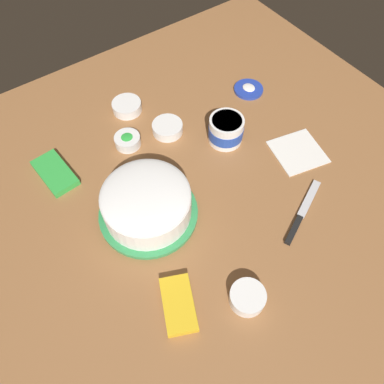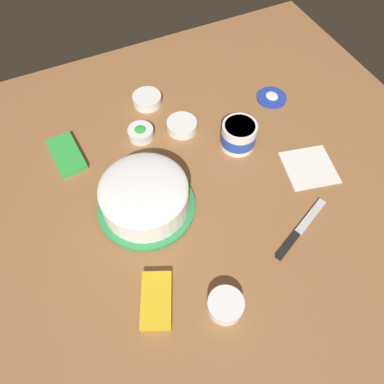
{
  "view_description": "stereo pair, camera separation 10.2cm",
  "coord_description": "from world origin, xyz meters",
  "px_view_note": "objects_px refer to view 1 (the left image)",
  "views": [
    {
      "loc": [
        0.46,
        -0.4,
        0.93
      ],
      "look_at": [
        -0.02,
        -0.07,
        0.04
      ],
      "focal_mm": 34.96,
      "sensor_mm": 36.0,
      "label": 1
    },
    {
      "loc": [
        0.51,
        -0.32,
        0.93
      ],
      "look_at": [
        -0.02,
        -0.07,
        0.04
      ],
      "focal_mm": 34.96,
      "sensor_mm": 36.0,
      "label": 2
    }
  ],
  "objects_px": {
    "sprinkle_bowl_green": "(128,140)",
    "sprinkle_bowl_rainbow": "(167,128)",
    "spreading_knife": "(300,217)",
    "sprinkle_bowl_pink": "(127,106)",
    "frosting_tub": "(226,130)",
    "frosted_cake": "(147,204)",
    "candy_box_lower": "(178,304)",
    "frosting_tub_lid": "(249,89)",
    "paper_napkin": "(298,151)",
    "candy_box_upper": "(55,173)",
    "sprinkle_bowl_orange": "(247,297)"
  },
  "relations": [
    {
      "from": "frosted_cake",
      "to": "sprinkle_bowl_rainbow",
      "type": "bearing_deg",
      "value": 137.13
    },
    {
      "from": "paper_napkin",
      "to": "sprinkle_bowl_rainbow",
      "type": "bearing_deg",
      "value": -137.07
    },
    {
      "from": "sprinkle_bowl_green",
      "to": "paper_napkin",
      "type": "height_order",
      "value": "sprinkle_bowl_green"
    },
    {
      "from": "spreading_knife",
      "to": "sprinkle_bowl_pink",
      "type": "bearing_deg",
      "value": -164.0
    },
    {
      "from": "frosting_tub",
      "to": "candy_box_upper",
      "type": "height_order",
      "value": "frosting_tub"
    },
    {
      "from": "sprinkle_bowl_orange",
      "to": "sprinkle_bowl_rainbow",
      "type": "distance_m",
      "value": 0.6
    },
    {
      "from": "frosting_tub_lid",
      "to": "sprinkle_bowl_green",
      "type": "xyz_separation_m",
      "value": [
        -0.03,
        -0.48,
        0.01
      ]
    },
    {
      "from": "sprinkle_bowl_green",
      "to": "sprinkle_bowl_rainbow",
      "type": "relative_size",
      "value": 0.82
    },
    {
      "from": "spreading_knife",
      "to": "sprinkle_bowl_pink",
      "type": "xyz_separation_m",
      "value": [
        -0.65,
        -0.19,
        0.01
      ]
    },
    {
      "from": "spreading_knife",
      "to": "sprinkle_bowl_orange",
      "type": "bearing_deg",
      "value": -71.14
    },
    {
      "from": "frosting_tub",
      "to": "frosting_tub_lid",
      "type": "xyz_separation_m",
      "value": [
        -0.13,
        0.21,
        -0.04
      ]
    },
    {
      "from": "frosting_tub_lid",
      "to": "candy_box_lower",
      "type": "height_order",
      "value": "candy_box_lower"
    },
    {
      "from": "candy_box_lower",
      "to": "frosting_tub",
      "type": "bearing_deg",
      "value": 154.02
    },
    {
      "from": "sprinkle_bowl_rainbow",
      "to": "paper_napkin",
      "type": "height_order",
      "value": "sprinkle_bowl_rainbow"
    },
    {
      "from": "frosted_cake",
      "to": "frosting_tub_lid",
      "type": "distance_m",
      "value": 0.61
    },
    {
      "from": "frosting_tub_lid",
      "to": "sprinkle_bowl_pink",
      "type": "bearing_deg",
      "value": -112.06
    },
    {
      "from": "sprinkle_bowl_green",
      "to": "sprinkle_bowl_pink",
      "type": "relative_size",
      "value": 0.83
    },
    {
      "from": "sprinkle_bowl_green",
      "to": "sprinkle_bowl_pink",
      "type": "xyz_separation_m",
      "value": [
        -0.14,
        0.07,
        -0.0
      ]
    },
    {
      "from": "frosted_cake",
      "to": "candy_box_upper",
      "type": "bearing_deg",
      "value": -150.37
    },
    {
      "from": "spreading_knife",
      "to": "sprinkle_bowl_orange",
      "type": "height_order",
      "value": "sprinkle_bowl_orange"
    },
    {
      "from": "sprinkle_bowl_green",
      "to": "sprinkle_bowl_rainbow",
      "type": "height_order",
      "value": "sprinkle_bowl_green"
    },
    {
      "from": "spreading_knife",
      "to": "frosted_cake",
      "type": "bearing_deg",
      "value": -126.77
    },
    {
      "from": "spreading_knife",
      "to": "paper_napkin",
      "type": "xyz_separation_m",
      "value": [
        -0.18,
        0.16,
        -0.0
      ]
    },
    {
      "from": "sprinkle_bowl_pink",
      "to": "candy_box_lower",
      "type": "xyz_separation_m",
      "value": [
        0.66,
        -0.23,
        -0.01
      ]
    },
    {
      "from": "frosted_cake",
      "to": "sprinkle_bowl_pink",
      "type": "relative_size",
      "value": 2.82
    },
    {
      "from": "frosting_tub_lid",
      "to": "sprinkle_bowl_green",
      "type": "bearing_deg",
      "value": -93.43
    },
    {
      "from": "frosted_cake",
      "to": "paper_napkin",
      "type": "height_order",
      "value": "frosted_cake"
    },
    {
      "from": "frosting_tub",
      "to": "paper_napkin",
      "type": "bearing_deg",
      "value": 41.5
    },
    {
      "from": "paper_napkin",
      "to": "sprinkle_bowl_pink",
      "type": "bearing_deg",
      "value": -143.57
    },
    {
      "from": "sprinkle_bowl_green",
      "to": "frosting_tub",
      "type": "bearing_deg",
      "value": 58.81
    },
    {
      "from": "sprinkle_bowl_rainbow",
      "to": "candy_box_lower",
      "type": "height_order",
      "value": "sprinkle_bowl_rainbow"
    },
    {
      "from": "candy_box_lower",
      "to": "paper_napkin",
      "type": "height_order",
      "value": "candy_box_lower"
    },
    {
      "from": "frosting_tub",
      "to": "paper_napkin",
      "type": "height_order",
      "value": "frosting_tub"
    },
    {
      "from": "sprinkle_bowl_rainbow",
      "to": "paper_napkin",
      "type": "distance_m",
      "value": 0.43
    },
    {
      "from": "frosted_cake",
      "to": "paper_napkin",
      "type": "relative_size",
      "value": 1.87
    },
    {
      "from": "frosting_tub",
      "to": "sprinkle_bowl_green",
      "type": "relative_size",
      "value": 1.35
    },
    {
      "from": "sprinkle_bowl_rainbow",
      "to": "candy_box_lower",
      "type": "relative_size",
      "value": 0.71
    },
    {
      "from": "frosted_cake",
      "to": "candy_box_lower",
      "type": "distance_m",
      "value": 0.28
    },
    {
      "from": "frosted_cake",
      "to": "candy_box_lower",
      "type": "bearing_deg",
      "value": -16.14
    },
    {
      "from": "frosting_tub_lid",
      "to": "frosting_tub",
      "type": "bearing_deg",
      "value": -57.6
    },
    {
      "from": "frosting_tub",
      "to": "sprinkle_bowl_rainbow",
      "type": "distance_m",
      "value": 0.19
    },
    {
      "from": "frosting_tub_lid",
      "to": "candy_box_lower",
      "type": "relative_size",
      "value": 0.74
    },
    {
      "from": "paper_napkin",
      "to": "candy_box_upper",
      "type": "bearing_deg",
      "value": -118.4
    },
    {
      "from": "spreading_knife",
      "to": "sprinkle_bowl_rainbow",
      "type": "bearing_deg",
      "value": -165.44
    },
    {
      "from": "frosting_tub_lid",
      "to": "sprinkle_bowl_pink",
      "type": "height_order",
      "value": "sprinkle_bowl_pink"
    },
    {
      "from": "frosted_cake",
      "to": "sprinkle_bowl_green",
      "type": "xyz_separation_m",
      "value": [
        -0.26,
        0.08,
        -0.04
      ]
    },
    {
      "from": "spreading_knife",
      "to": "candy_box_upper",
      "type": "relative_size",
      "value": 1.41
    },
    {
      "from": "frosted_cake",
      "to": "paper_napkin",
      "type": "bearing_deg",
      "value": 81.11
    },
    {
      "from": "sprinkle_bowl_orange",
      "to": "paper_napkin",
      "type": "relative_size",
      "value": 0.6
    },
    {
      "from": "frosted_cake",
      "to": "sprinkle_bowl_orange",
      "type": "bearing_deg",
      "value": 11.36
    }
  ]
}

